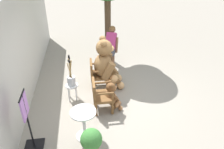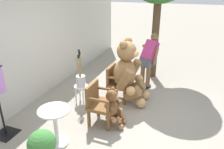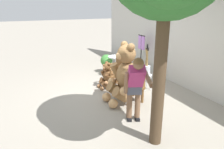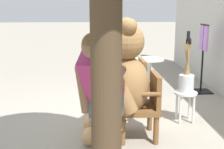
{
  "view_description": "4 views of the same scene",
  "coord_description": "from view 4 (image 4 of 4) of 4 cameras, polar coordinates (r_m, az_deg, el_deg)",
  "views": [
    {
      "loc": [
        -5.06,
        0.78,
        3.72
      ],
      "look_at": [
        -0.1,
        0.08,
        0.77
      ],
      "focal_mm": 35.0,
      "sensor_mm": 36.0,
      "label": 1
    },
    {
      "loc": [
        -4.11,
        -1.19,
        2.72
      ],
      "look_at": [
        -0.06,
        0.35,
        0.91
      ],
      "focal_mm": 35.0,
      "sensor_mm": 36.0,
      "label": 2
    },
    {
      "loc": [
        5.15,
        -2.28,
        2.45
      ],
      "look_at": [
        0.1,
        0.03,
        0.64
      ],
      "focal_mm": 35.0,
      "sensor_mm": 36.0,
      "label": 3
    },
    {
      "loc": [
        4.39,
        -0.2,
        1.7
      ],
      "look_at": [
        -0.16,
        0.09,
        0.7
      ],
      "focal_mm": 50.0,
      "sensor_mm": 36.0,
      "label": 4
    }
  ],
  "objects": [
    {
      "name": "brush_bucket",
      "position": [
        4.7,
        13.47,
        -0.77
      ],
      "size": [
        0.22,
        0.22,
        0.9
      ],
      "color": "silver",
      "rests_on": "white_stool"
    },
    {
      "name": "person_visitor",
      "position": [
        2.94,
        -1.8,
        -3.56
      ],
      "size": [
        0.88,
        0.49,
        1.49
      ],
      "color": "black",
      "rests_on": "ground"
    },
    {
      "name": "white_stool",
      "position": [
        4.78,
        13.29,
        -4.34
      ],
      "size": [
        0.34,
        0.34,
        0.46
      ],
      "color": "silver",
      "rests_on": "ground"
    },
    {
      "name": "clothing_display_stand",
      "position": [
        6.44,
        16.24,
        3.12
      ],
      "size": [
        0.44,
        0.4,
        1.36
      ],
      "color": "black",
      "rests_on": "ground"
    },
    {
      "name": "round_side_table",
      "position": [
        6.08,
        6.81,
        0.38
      ],
      "size": [
        0.56,
        0.56,
        0.72
      ],
      "color": "silver",
      "rests_on": "ground"
    },
    {
      "name": "ground_plane",
      "position": [
        4.71,
        -0.92,
        -8.8
      ],
      "size": [
        60.0,
        60.0,
        0.0
      ],
      "primitive_type": "plane",
      "color": "gray"
    },
    {
      "name": "potted_plant",
      "position": [
        6.59,
        4.85,
        0.91
      ],
      "size": [
        0.44,
        0.44,
        0.68
      ],
      "color": "brown",
      "rests_on": "ground"
    },
    {
      "name": "wooden_chair_left",
      "position": [
        5.13,
        3.62,
        -1.65
      ],
      "size": [
        0.56,
        0.52,
        0.86
      ],
      "color": "brown",
      "rests_on": "ground"
    },
    {
      "name": "teddy_bear_large",
      "position": [
        3.98,
        1.83,
        -1.25
      ],
      "size": [
        0.94,
        0.88,
        1.56
      ],
      "color": "olive",
      "rests_on": "ground"
    },
    {
      "name": "teddy_bear_small",
      "position": [
        5.11,
        0.43,
        -2.39
      ],
      "size": [
        0.49,
        0.46,
        0.81
      ],
      "color": "brown",
      "rests_on": "ground"
    },
    {
      "name": "wooden_chair_right",
      "position": [
        4.09,
        5.53,
        -5.34
      ],
      "size": [
        0.57,
        0.53,
        0.86
      ],
      "color": "brown",
      "rests_on": "ground"
    }
  ]
}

